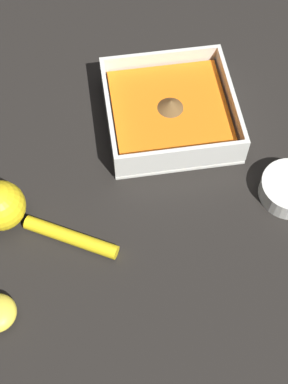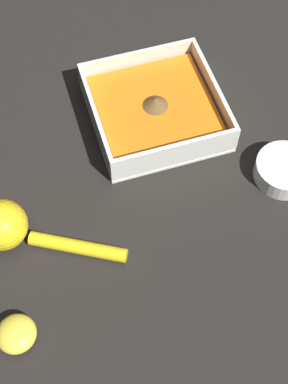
% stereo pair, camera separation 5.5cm
% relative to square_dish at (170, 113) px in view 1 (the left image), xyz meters
% --- Properties ---
extents(ground_plane, '(4.00, 4.00, 0.00)m').
position_rel_square_dish_xyz_m(ground_plane, '(0.01, -0.03, -0.02)').
color(ground_plane, black).
extents(square_dish, '(0.19, 0.19, 0.05)m').
position_rel_square_dish_xyz_m(square_dish, '(0.00, 0.00, 0.00)').
color(square_dish, silver).
rests_on(square_dish, ground_plane).
extents(lemon_squeezer, '(0.18, 0.12, 0.07)m').
position_rel_square_dish_xyz_m(lemon_squeezer, '(-0.24, -0.14, 0.01)').
color(lemon_squeezer, yellow).
rests_on(lemon_squeezer, ground_plane).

